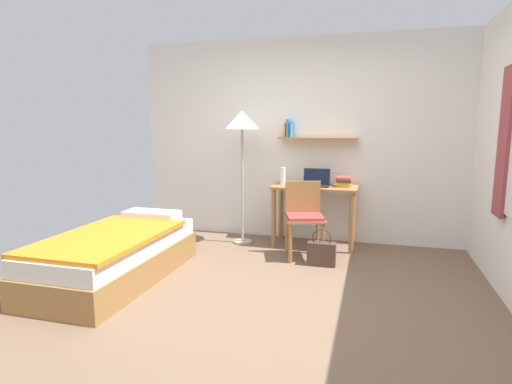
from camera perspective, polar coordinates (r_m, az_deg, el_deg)
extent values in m
plane|color=brown|center=(3.81, 1.24, -14.09)|extent=(5.28, 5.28, 0.00)
cube|color=white|center=(5.49, 6.63, 6.99)|extent=(4.40, 0.05, 2.60)
cube|color=#9E703D|center=(5.33, 8.45, 7.28)|extent=(0.99, 0.22, 0.02)
cube|color=orange|center=(5.43, 4.05, 8.42)|extent=(0.02, 0.13, 0.17)
cube|color=#3384C6|center=(5.41, 4.46, 8.69)|extent=(0.03, 0.15, 0.23)
cube|color=#3384C6|center=(5.40, 4.86, 8.49)|extent=(0.02, 0.16, 0.19)
cube|color=#993D42|center=(4.25, 30.73, 5.81)|extent=(0.03, 0.28, 1.31)
cube|color=#9E703D|center=(4.38, -18.57, -9.48)|extent=(0.88, 1.84, 0.28)
cube|color=silver|center=(4.31, -18.72, -6.71)|extent=(0.84, 1.79, 0.16)
cube|color=orange|center=(4.20, -19.64, -5.77)|extent=(0.90, 1.51, 0.04)
cube|color=white|center=(4.87, -14.04, -3.11)|extent=(0.62, 0.28, 0.10)
cube|color=#9E703D|center=(5.19, 8.03, 0.67)|extent=(1.03, 0.51, 0.03)
cylinder|color=#9E703D|center=(5.15, 2.43, -3.63)|extent=(0.06, 0.06, 0.73)
cylinder|color=#9E703D|center=(5.02, 12.93, -4.18)|extent=(0.06, 0.06, 0.73)
cylinder|color=#9E703D|center=(5.54, 3.41, -2.71)|extent=(0.06, 0.06, 0.73)
cylinder|color=#9E703D|center=(5.42, 13.16, -3.20)|extent=(0.06, 0.06, 0.73)
cube|color=#9E703D|center=(4.73, 6.67, -3.71)|extent=(0.53, 0.51, 0.03)
cube|color=#B23838|center=(4.72, 6.68, -3.36)|extent=(0.48, 0.46, 0.04)
cube|color=#9E703D|center=(4.86, 6.41, -0.61)|extent=(0.40, 0.16, 0.36)
cylinder|color=#9E703D|center=(4.61, 4.71, -7.02)|extent=(0.04, 0.04, 0.44)
cylinder|color=#9E703D|center=(4.66, 9.10, -6.92)|extent=(0.04, 0.04, 0.44)
cylinder|color=#9E703D|center=(4.92, 4.27, -5.97)|extent=(0.04, 0.04, 0.44)
cylinder|color=#9E703D|center=(4.97, 8.38, -5.89)|extent=(0.04, 0.04, 0.44)
cylinder|color=#B2A893|center=(5.43, -1.85, -6.78)|extent=(0.24, 0.24, 0.02)
cylinder|color=#B2A893|center=(5.27, -1.89, 0.83)|extent=(0.03, 0.03, 1.43)
cone|color=silver|center=(5.22, -1.94, 9.82)|extent=(0.43, 0.43, 0.22)
cube|color=black|center=(5.16, 8.15, 0.85)|extent=(0.33, 0.21, 0.01)
cube|color=black|center=(5.23, 8.30, 2.11)|extent=(0.33, 0.05, 0.20)
cube|color=black|center=(5.23, 8.29, 2.09)|extent=(0.29, 0.04, 0.16)
cylinder|color=silver|center=(5.26, 3.67, 2.21)|extent=(0.07, 0.07, 0.22)
cube|color=orange|center=(5.20, 11.96, 0.87)|extent=(0.19, 0.22, 0.03)
cube|color=gold|center=(5.20, 11.78, 1.21)|extent=(0.19, 0.22, 0.03)
cube|color=#333338|center=(5.19, 11.85, 1.55)|extent=(0.19, 0.24, 0.03)
cube|color=#D13D38|center=(5.20, 11.89, 1.89)|extent=(0.18, 0.24, 0.03)
cube|color=#4C382D|center=(4.60, 8.93, -8.37)|extent=(0.30, 0.11, 0.25)
torus|color=#4C382D|center=(4.55, 8.99, -6.24)|extent=(0.21, 0.02, 0.21)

